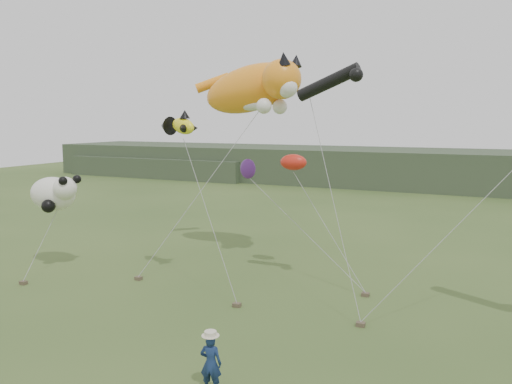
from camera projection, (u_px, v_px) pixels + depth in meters
ground at (178, 351)px, 15.72m from camera, size 120.00×120.00×0.00m
headland at (374, 167)px, 56.86m from camera, size 90.00×13.00×4.00m
festival_attendant at (211, 363)px, 13.22m from camera, size 0.65×0.49×1.62m
sandbag_anchors at (216, 295)px, 20.48m from camera, size 14.93×5.12×0.15m
cat_kite at (257, 87)px, 25.10m from camera, size 6.77×3.61×3.44m
fish_kite at (177, 125)px, 21.57m from camera, size 2.24×1.46×1.13m
tube_kites at (500, 122)px, 17.03m from camera, size 11.74×2.27×3.68m
panda_kite at (55, 193)px, 24.15m from camera, size 2.90×1.88×1.80m
misc_kites at (274, 165)px, 24.14m from camera, size 4.09×2.07×1.44m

